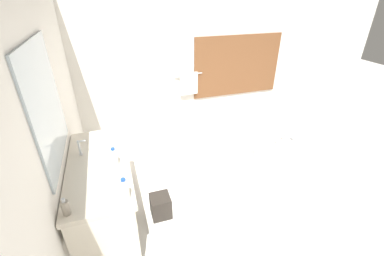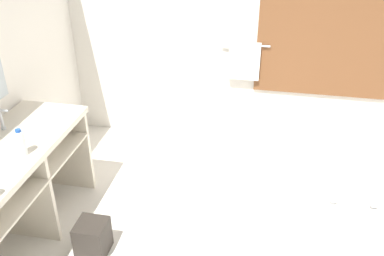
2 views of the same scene
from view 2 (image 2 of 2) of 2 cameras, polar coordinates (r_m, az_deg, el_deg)
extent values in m
cube|color=white|center=(4.44, 11.33, 13.29)|extent=(7.40, 0.06, 2.70)
cube|color=brown|center=(4.49, 19.73, 10.48)|extent=(1.70, 0.02, 1.10)
cylinder|color=silver|center=(4.44, 7.14, 10.93)|extent=(0.50, 0.02, 0.02)
cube|color=white|center=(4.49, 6.99, 8.83)|extent=(0.32, 0.04, 0.40)
cube|color=beige|center=(3.45, -23.26, -2.57)|extent=(0.63, 1.48, 0.05)
cube|color=beige|center=(3.58, -22.52, -5.80)|extent=(0.59, 1.40, 0.02)
cylinder|color=white|center=(3.63, -21.34, -1.28)|extent=(0.35, 0.35, 0.13)
cube|color=beige|center=(3.69, -21.94, -8.35)|extent=(0.58, 0.04, 0.82)
cube|color=beige|center=(4.19, -17.01, -2.61)|extent=(0.58, 0.04, 0.82)
cylinder|color=white|center=(3.77, -19.29, -1.87)|extent=(0.13, 0.41, 0.13)
cylinder|color=silver|center=(3.69, -23.82, -0.03)|extent=(0.04, 0.04, 0.02)
cylinder|color=silver|center=(3.65, -24.10, 1.21)|extent=(0.02, 0.02, 0.16)
cube|color=silver|center=(3.59, -23.79, 2.14)|extent=(0.07, 0.01, 0.01)
cube|color=silver|center=(4.14, 18.80, -5.91)|extent=(1.08, 1.72, 0.51)
ellipsoid|color=white|center=(4.08, 19.03, -4.69)|extent=(0.78, 1.24, 0.30)
cube|color=silver|center=(3.35, 20.86, -8.82)|extent=(0.04, 0.07, 0.12)
sphere|color=silver|center=(3.34, 18.40, -9.07)|extent=(0.06, 0.06, 0.06)
sphere|color=silver|center=(3.40, 23.11, -9.37)|extent=(0.06, 0.06, 0.06)
cylinder|color=silver|center=(3.25, -21.86, -1.91)|extent=(0.07, 0.07, 0.19)
cylinder|color=#1E4CA8|center=(3.20, -22.20, -0.33)|extent=(0.04, 0.04, 0.02)
cube|color=#2D2823|center=(3.55, -13.11, -14.06)|extent=(0.24, 0.24, 0.29)
camera|label=1|loc=(1.60, -78.97, 3.73)|focal=24.00mm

